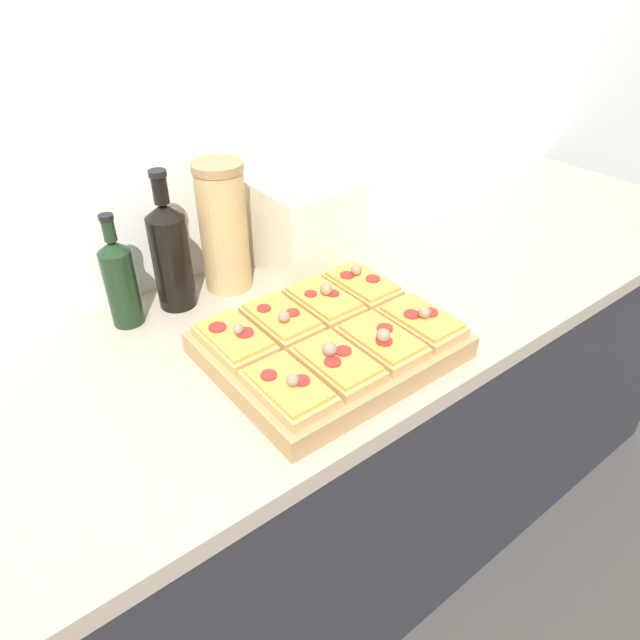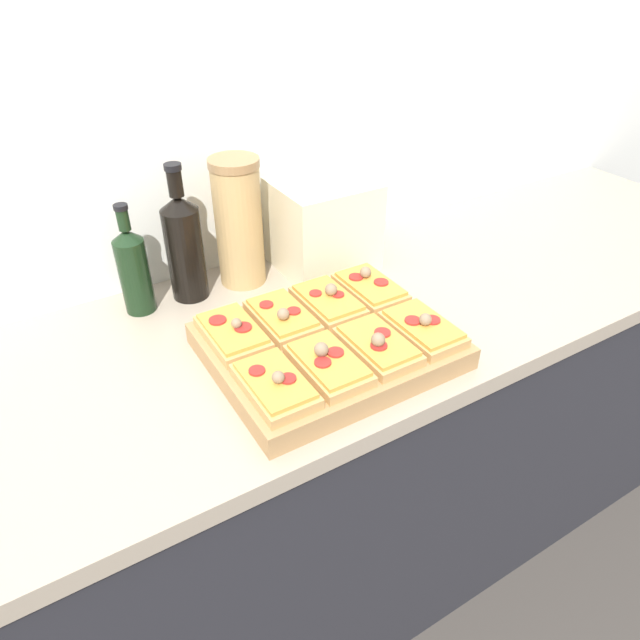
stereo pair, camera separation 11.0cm
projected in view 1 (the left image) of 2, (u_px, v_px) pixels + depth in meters
wall_back at (210, 116)px, 1.24m from camera, size 6.00×0.06×2.50m
kitchen_counter at (312, 464)px, 1.46m from camera, size 2.63×0.67×0.90m
cutting_board at (330, 345)px, 1.10m from camera, size 0.44×0.36×0.04m
pizza_slice_back_left at (234, 339)px, 1.06m from camera, size 0.10×0.16×0.05m
pizza_slice_back_midleft at (281, 319)px, 1.11m from camera, size 0.10×0.16×0.05m
pizza_slice_back_midright at (323, 301)px, 1.17m from camera, size 0.10×0.16×0.05m
pizza_slice_back_right at (362, 284)px, 1.22m from camera, size 0.10×0.16×0.05m
pizza_slice_front_left at (288, 387)px, 0.94m from camera, size 0.10×0.16×0.05m
pizza_slice_front_midleft at (337, 362)px, 1.00m from camera, size 0.10×0.16×0.05m
pizza_slice_front_midright at (381, 341)px, 1.05m from camera, size 0.10×0.16×0.05m
pizza_slice_front_right at (421, 321)px, 1.11m from camera, size 0.10×0.16×0.05m
olive_oil_bottle at (120, 281)px, 1.15m from camera, size 0.06×0.06×0.24m
wine_bottle at (171, 253)px, 1.20m from camera, size 0.08×0.08×0.30m
grain_jar_tall at (224, 227)px, 1.25m from camera, size 0.11×0.11×0.29m
toaster_oven at (306, 225)px, 1.35m from camera, size 0.24×0.20×0.21m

